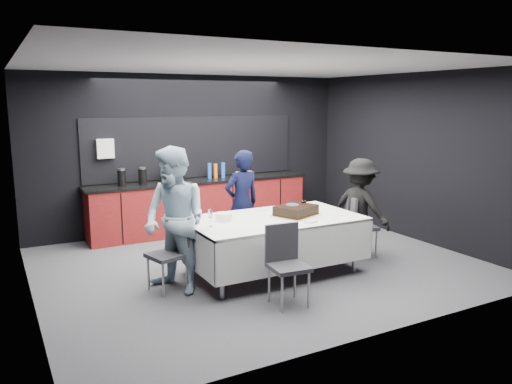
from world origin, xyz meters
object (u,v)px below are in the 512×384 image
chair_right (357,222)px  chair_left (172,247)px  cake_assembly (296,210)px  plate_stack (224,217)px  person_right (360,208)px  chair_near (286,258)px  person_center (242,203)px  person_left (175,221)px  champagne_flute (210,215)px  party_table (274,227)px

chair_right → chair_left: bearing=179.3°
cake_assembly → plate_stack: (-1.00, 0.20, -0.02)m
plate_stack → person_right: person_right is taller
chair_near → person_right: (1.92, 0.99, 0.21)m
cake_assembly → plate_stack: cake_assembly is taller
cake_assembly → chair_left: size_ratio=0.75×
person_center → person_left: (-1.39, -0.95, 0.09)m
person_right → chair_left: bearing=72.2°
plate_stack → chair_right: 2.18m
champagne_flute → person_right: person_right is taller
champagne_flute → chair_right: size_ratio=0.24×
plate_stack → person_right: (2.20, -0.12, -0.08)m
cake_assembly → chair_right: bearing=4.7°
chair_right → person_left: size_ratio=0.51×
party_table → person_right: (1.53, 0.04, 0.10)m
chair_right → person_right: bearing=-25.2°
chair_near → person_left: 1.42m
plate_stack → chair_near: (0.27, -1.11, -0.30)m
party_table → person_left: 1.42m
person_left → cake_assembly: bearing=65.2°
chair_near → person_center: size_ratio=0.57×
cake_assembly → champagne_flute: champagne_flute is taller
party_table → plate_stack: 0.71m
party_table → person_center: 0.96m
party_table → plate_stack: bearing=166.0°
chair_near → person_right: bearing=27.2°
person_center → person_right: (1.53, -0.90, -0.06)m
chair_near → person_left: person_left is taller
chair_left → chair_right: (2.90, -0.04, 0.00)m
person_right → person_center: bearing=42.9°
party_table → chair_near: bearing=-112.4°
chair_left → chair_near: (1.02, -1.04, 0.00)m
person_left → chair_left: bearing=162.6°
person_center → person_left: person_left is taller
party_table → champagne_flute: 1.00m
person_left → person_right: (2.93, 0.05, -0.15)m
person_right → cake_assembly: bearing=76.9°
cake_assembly → person_right: person_right is taller
chair_left → chair_near: size_ratio=1.00×
chair_right → person_left: person_left is taller
cake_assembly → chair_near: bearing=-128.4°
plate_stack → chair_near: chair_near is taller
chair_near → person_center: bearing=78.4°
chair_right → person_right: (0.04, -0.02, 0.21)m
champagne_flute → person_center: bearing=46.8°
person_center → chair_right: bearing=142.8°
chair_left → chair_right: size_ratio=1.00×
person_left → person_right: 2.93m
party_table → chair_left: (-1.40, 0.10, -0.11)m
party_table → person_left: person_left is taller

